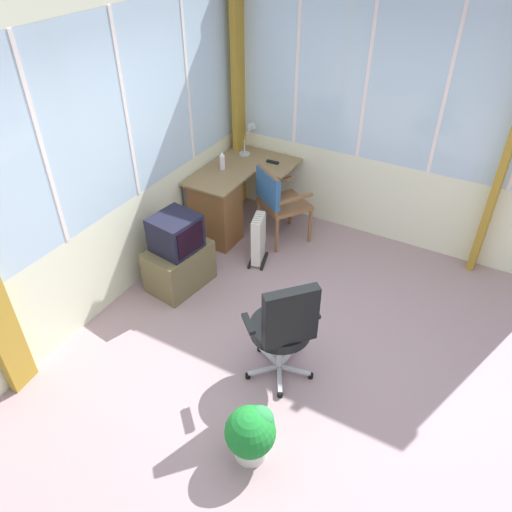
{
  "coord_description": "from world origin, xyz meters",
  "views": [
    {
      "loc": [
        -2.67,
        -1.11,
        3.34
      ],
      "look_at": [
        0.47,
        0.65,
        0.65
      ],
      "focal_mm": 34.56,
      "sensor_mm": 36.0,
      "label": 1
    }
  ],
  "objects_px": {
    "wooden_armchair": "(276,197)",
    "tv_on_stand": "(178,256)",
    "office_chair": "(284,325)",
    "space_heater": "(259,238)",
    "desk": "(218,207)",
    "potted_plant": "(251,432)",
    "desk_lamp": "(251,134)",
    "spray_bottle": "(222,161)",
    "tv_remote": "(273,162)"
  },
  "relations": [
    {
      "from": "wooden_armchair",
      "to": "tv_on_stand",
      "type": "bearing_deg",
      "value": 158.32
    },
    {
      "from": "office_chair",
      "to": "space_heater",
      "type": "height_order",
      "value": "office_chair"
    },
    {
      "from": "desk",
      "to": "space_heater",
      "type": "distance_m",
      "value": 0.66
    },
    {
      "from": "potted_plant",
      "to": "desk_lamp",
      "type": "bearing_deg",
      "value": 29.75
    },
    {
      "from": "office_chair",
      "to": "space_heater",
      "type": "distance_m",
      "value": 1.69
    },
    {
      "from": "desk_lamp",
      "to": "spray_bottle",
      "type": "height_order",
      "value": "desk_lamp"
    },
    {
      "from": "tv_remote",
      "to": "desk",
      "type": "bearing_deg",
      "value": 151.24
    },
    {
      "from": "space_heater",
      "to": "tv_on_stand",
      "type": "bearing_deg",
      "value": 146.39
    },
    {
      "from": "desk",
      "to": "spray_bottle",
      "type": "distance_m",
      "value": 0.53
    },
    {
      "from": "wooden_armchair",
      "to": "tv_on_stand",
      "type": "xyz_separation_m",
      "value": [
        -1.2,
        0.48,
        -0.22
      ]
    },
    {
      "from": "desk",
      "to": "space_heater",
      "type": "bearing_deg",
      "value": -104.97
    },
    {
      "from": "spray_bottle",
      "to": "potted_plant",
      "type": "distance_m",
      "value": 3.14
    },
    {
      "from": "desk",
      "to": "desk_lamp",
      "type": "xyz_separation_m",
      "value": [
        0.78,
        0.0,
        0.6
      ]
    },
    {
      "from": "tv_remote",
      "to": "potted_plant",
      "type": "xyz_separation_m",
      "value": [
        -2.92,
        -1.38,
        -0.52
      ]
    },
    {
      "from": "tv_on_stand",
      "to": "tv_remote",
      "type": "bearing_deg",
      "value": -8.11
    },
    {
      "from": "desk_lamp",
      "to": "space_heater",
      "type": "bearing_deg",
      "value": -146.37
    },
    {
      "from": "spray_bottle",
      "to": "tv_on_stand",
      "type": "bearing_deg",
      "value": -170.47
    },
    {
      "from": "wooden_armchair",
      "to": "office_chair",
      "type": "relative_size",
      "value": 0.87
    },
    {
      "from": "desk_lamp",
      "to": "wooden_armchair",
      "type": "height_order",
      "value": "desk_lamp"
    },
    {
      "from": "desk",
      "to": "tv_on_stand",
      "type": "relative_size",
      "value": 1.5
    },
    {
      "from": "wooden_armchair",
      "to": "spray_bottle",
      "type": "bearing_deg",
      "value": 92.12
    },
    {
      "from": "desk",
      "to": "wooden_armchair",
      "type": "bearing_deg",
      "value": -65.64
    },
    {
      "from": "desk",
      "to": "wooden_armchair",
      "type": "relative_size",
      "value": 1.35
    },
    {
      "from": "desk_lamp",
      "to": "office_chair",
      "type": "xyz_separation_m",
      "value": [
        -2.29,
        -1.61,
        -0.4
      ]
    },
    {
      "from": "spray_bottle",
      "to": "space_heater",
      "type": "height_order",
      "value": "spray_bottle"
    },
    {
      "from": "spray_bottle",
      "to": "office_chair",
      "type": "distance_m",
      "value": 2.44
    },
    {
      "from": "desk",
      "to": "spray_bottle",
      "type": "xyz_separation_m",
      "value": [
        0.25,
        0.08,
        0.46
      ]
    },
    {
      "from": "tv_remote",
      "to": "office_chair",
      "type": "relative_size",
      "value": 0.14
    },
    {
      "from": "tv_remote",
      "to": "tv_on_stand",
      "type": "distance_m",
      "value": 1.66
    },
    {
      "from": "spray_bottle",
      "to": "desk_lamp",
      "type": "bearing_deg",
      "value": -7.98
    },
    {
      "from": "office_chair",
      "to": "potted_plant",
      "type": "xyz_separation_m",
      "value": [
        -0.74,
        -0.13,
        -0.35
      ]
    },
    {
      "from": "tv_on_stand",
      "to": "potted_plant",
      "type": "relative_size",
      "value": 1.8
    },
    {
      "from": "tv_remote",
      "to": "desk_lamp",
      "type": "bearing_deg",
      "value": 70.95
    },
    {
      "from": "desk",
      "to": "office_chair",
      "type": "xyz_separation_m",
      "value": [
        -1.51,
        -1.6,
        0.19
      ]
    },
    {
      "from": "tv_remote",
      "to": "tv_on_stand",
      "type": "height_order",
      "value": "tv_on_stand"
    },
    {
      "from": "spray_bottle",
      "to": "office_chair",
      "type": "bearing_deg",
      "value": -136.25
    },
    {
      "from": "tv_on_stand",
      "to": "space_heater",
      "type": "distance_m",
      "value": 0.92
    },
    {
      "from": "tv_remote",
      "to": "potted_plant",
      "type": "distance_m",
      "value": 3.27
    },
    {
      "from": "wooden_armchair",
      "to": "space_heater",
      "type": "height_order",
      "value": "wooden_armchair"
    },
    {
      "from": "desk_lamp",
      "to": "spray_bottle",
      "type": "xyz_separation_m",
      "value": [
        -0.53,
        0.07,
        -0.14
      ]
    },
    {
      "from": "desk",
      "to": "office_chair",
      "type": "relative_size",
      "value": 1.18
    },
    {
      "from": "space_heater",
      "to": "potted_plant",
      "type": "xyz_separation_m",
      "value": [
        -2.08,
        -1.1,
        -0.04
      ]
    },
    {
      "from": "tv_on_stand",
      "to": "space_heater",
      "type": "relative_size",
      "value": 1.42
    },
    {
      "from": "potted_plant",
      "to": "desk",
      "type": "bearing_deg",
      "value": 37.52
    },
    {
      "from": "office_chair",
      "to": "tv_remote",
      "type": "bearing_deg",
      "value": 29.99
    },
    {
      "from": "office_chair",
      "to": "tv_on_stand",
      "type": "xyz_separation_m",
      "value": [
        0.58,
        1.48,
        -0.25
      ]
    },
    {
      "from": "desk_lamp",
      "to": "tv_on_stand",
      "type": "height_order",
      "value": "desk_lamp"
    },
    {
      "from": "tv_on_stand",
      "to": "spray_bottle",
      "type": "bearing_deg",
      "value": 9.53
    },
    {
      "from": "desk_lamp",
      "to": "tv_on_stand",
      "type": "relative_size",
      "value": 0.45
    },
    {
      "from": "office_chair",
      "to": "potted_plant",
      "type": "bearing_deg",
      "value": -170.33
    }
  ]
}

